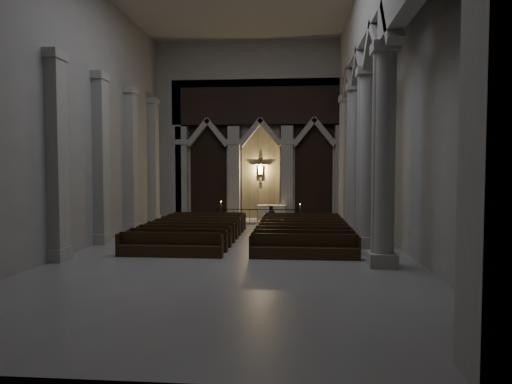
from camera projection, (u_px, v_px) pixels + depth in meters
room at (240, 72)px, 19.15m from camera, size 24.00×24.10×12.00m
sanctuary_wall at (260, 123)px, 30.68m from camera, size 14.00×0.77×12.00m
right_arcade at (368, 71)px, 20.00m from camera, size 1.00×24.00×12.00m
left_pilasters at (118, 162)px, 23.39m from camera, size 0.60×13.00×8.03m
sanctuary_step at (259, 221)px, 30.09m from camera, size 8.50×2.60×0.15m
altar at (271, 212)px, 30.22m from camera, size 1.92×0.77×0.97m
altar_rail at (258, 214)px, 28.73m from camera, size 5.21×0.09×1.02m
candle_stand_left at (221, 218)px, 29.14m from camera, size 0.25×0.25×1.47m
candle_stand_right at (300, 220)px, 28.37m from camera, size 0.23×0.23×1.35m
pews at (247, 234)px, 22.40m from camera, size 9.74×8.97×0.97m
worshipper at (272, 217)px, 26.82m from camera, size 0.59×0.51×1.37m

